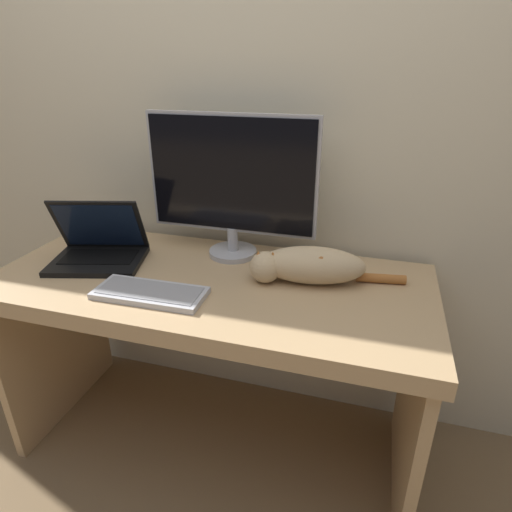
{
  "coord_description": "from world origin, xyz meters",
  "views": [
    {
      "loc": [
        0.53,
        -0.89,
        1.46
      ],
      "look_at": [
        0.18,
        0.3,
        0.89
      ],
      "focal_mm": 30.0,
      "sensor_mm": 36.0,
      "label": 1
    }
  ],
  "objects_px": {
    "laptop": "(99,249)",
    "external_keyboard": "(150,293)",
    "cat": "(307,265)",
    "monitor": "(231,183)"
  },
  "relations": [
    {
      "from": "laptop",
      "to": "external_keyboard",
      "type": "xyz_separation_m",
      "value": [
        0.31,
        -0.18,
        -0.04
      ]
    },
    {
      "from": "cat",
      "to": "external_keyboard",
      "type": "bearing_deg",
      "value": -161.48
    },
    {
      "from": "monitor",
      "to": "laptop",
      "type": "distance_m",
      "value": 0.56
    },
    {
      "from": "external_keyboard",
      "to": "cat",
      "type": "bearing_deg",
      "value": 25.74
    },
    {
      "from": "laptop",
      "to": "external_keyboard",
      "type": "distance_m",
      "value": 0.37
    },
    {
      "from": "external_keyboard",
      "to": "cat",
      "type": "relative_size",
      "value": 0.7
    },
    {
      "from": "monitor",
      "to": "external_keyboard",
      "type": "height_order",
      "value": "monitor"
    },
    {
      "from": "monitor",
      "to": "laptop",
      "type": "relative_size",
      "value": 1.68
    },
    {
      "from": "laptop",
      "to": "cat",
      "type": "xyz_separation_m",
      "value": [
        0.78,
        0.05,
        0.02
      ]
    },
    {
      "from": "monitor",
      "to": "external_keyboard",
      "type": "xyz_separation_m",
      "value": [
        -0.15,
        -0.39,
        -0.28
      ]
    }
  ]
}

